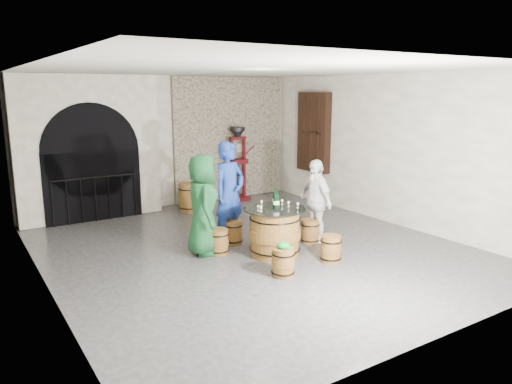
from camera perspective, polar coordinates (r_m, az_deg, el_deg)
ground at (r=8.99m, az=-0.56°, el=-6.59°), size 8.00×8.00×0.00m
wall_back at (r=12.17m, az=-10.69°, el=5.80°), size 8.00×0.00×8.00m
wall_front at (r=5.70m, az=21.30°, el=-1.62°), size 8.00×0.00×8.00m
wall_left at (r=7.41m, az=-24.20°, el=1.12°), size 0.00×8.00×8.00m
wall_right at (r=10.87m, az=15.30°, el=4.87°), size 0.00×8.00×8.00m
ceiling at (r=8.53m, az=-0.61°, el=14.24°), size 8.00×8.00×0.00m
stone_facing_panel at (r=12.90m, az=-3.12°, el=6.32°), size 3.20×0.12×3.18m
arched_opening at (r=11.35m, az=-19.12°, el=4.82°), size 3.10×0.60×3.19m
shuttered_window at (r=12.50m, az=6.77°, el=7.00°), size 0.23×1.10×2.00m
barrel_table at (r=8.50m, az=2.22°, el=-4.72°), size 1.11×1.11×0.85m
barrel_stool_left at (r=8.64m, az=-4.43°, el=-5.84°), size 0.37×0.37×0.45m
barrel_stool_far at (r=9.17m, az=-2.73°, el=-4.76°), size 0.37×0.37×0.45m
barrel_stool_right at (r=9.28m, az=6.41°, el=-4.62°), size 0.37×0.37×0.45m
barrel_stool_near_right at (r=8.34m, az=8.79°, el=-6.60°), size 0.37×0.37×0.45m
barrel_stool_near_left at (r=7.63m, az=3.20°, el=-8.25°), size 0.37×0.37×0.45m
green_cap at (r=7.54m, az=3.25°, el=-6.32°), size 0.24×0.20×0.11m
person_green at (r=8.50m, az=-6.26°, el=-1.52°), size 0.82×1.01×1.78m
person_blue at (r=9.04m, az=-3.14°, el=-0.16°), size 0.80×0.64×1.93m
person_white at (r=9.24m, az=7.00°, el=-1.06°), size 0.47×0.96×1.59m
wine_bottle_left at (r=8.35m, az=2.30°, el=-1.06°), size 0.08×0.08×0.32m
wine_bottle_center at (r=8.36m, az=2.49°, el=-1.06°), size 0.08×0.08×0.32m
wine_bottle_right at (r=8.54m, az=2.23°, el=-0.77°), size 0.08×0.08×0.32m
tasting_glass_a at (r=8.12m, az=0.56°, el=-2.03°), size 0.05×0.05×0.10m
tasting_glass_b at (r=8.51m, az=3.84°, el=-1.40°), size 0.05×0.05×0.10m
tasting_glass_c at (r=8.55m, az=0.65°, el=-1.32°), size 0.05×0.05×0.10m
tasting_glass_d at (r=8.64m, az=3.07°, el=-1.18°), size 0.05×0.05×0.10m
tasting_glass_e at (r=8.42m, az=4.93°, el=-1.57°), size 0.05×0.05×0.10m
tasting_glass_f at (r=8.19m, az=0.25°, el=-1.90°), size 0.05×0.05×0.10m
side_barrel at (r=11.69m, az=-7.90°, el=-0.63°), size 0.51×0.51×0.68m
corking_press at (r=12.61m, az=-2.16°, el=3.99°), size 0.81×0.48×1.92m
control_box at (r=12.98m, az=-1.97°, el=5.25°), size 0.18×0.10×0.22m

